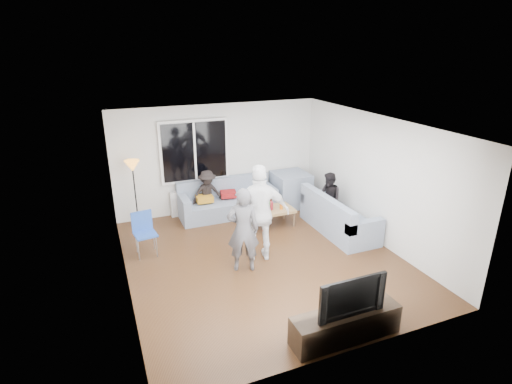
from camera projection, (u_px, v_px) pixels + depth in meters
name	position (u px, v px, depth m)	size (l,w,h in m)	color
floor	(263.00, 259.00, 7.83)	(5.00, 5.50, 0.04)	#56351C
ceiling	(264.00, 124.00, 6.91)	(5.00, 5.50, 0.04)	white
wall_back	(218.00, 158.00, 9.78)	(5.00, 0.04, 2.60)	silver
wall_front	(352.00, 270.00, 4.97)	(5.00, 0.04, 2.60)	silver
wall_left	(119.00, 217.00, 6.48)	(0.04, 5.50, 2.60)	silver
wall_right	(377.00, 179.00, 8.26)	(0.04, 5.50, 2.60)	silver
window_frame	(194.00, 151.00, 9.41)	(1.62, 0.06, 1.47)	white
window_glass	(195.00, 151.00, 9.37)	(1.50, 0.02, 1.35)	black
window_mullion	(195.00, 152.00, 9.37)	(0.05, 0.03, 1.35)	white
radiator	(197.00, 201.00, 9.80)	(1.30, 0.12, 0.62)	silver
potted_plant	(206.00, 181.00, 9.68)	(0.22, 0.17, 0.39)	#3B6A2A
vase	(183.00, 188.00, 9.52)	(0.17, 0.17, 0.17)	silver
sofa_back_section	(228.00, 198.00, 9.66)	(2.30, 0.85, 0.85)	gray
sofa_right_section	(339.00, 213.00, 8.81)	(0.85, 2.00, 0.85)	gray
sofa_corner	(291.00, 189.00, 10.26)	(0.85, 0.85, 0.85)	gray
cushion_yellow	(204.00, 199.00, 9.41)	(0.38, 0.32, 0.14)	#C0801C
cushion_red	(228.00, 194.00, 9.70)	(0.36, 0.30, 0.13)	maroon
coffee_table	(269.00, 217.00, 9.16)	(1.10, 0.60, 0.40)	#9F794D
pitcher	(269.00, 206.00, 9.07)	(0.17, 0.17, 0.17)	maroon
side_chair	(145.00, 235.00, 7.82)	(0.40, 0.40, 0.86)	#274FAC
floor_lamp	(135.00, 195.00, 8.85)	(0.32, 0.32, 1.56)	orange
player_left	(243.00, 230.00, 7.19)	(0.58, 0.38, 1.58)	#4C4C51
player_right	(260.00, 213.00, 7.52)	(1.10, 0.46, 1.87)	white
spectator_right	(329.00, 199.00, 9.14)	(0.59, 0.46, 1.21)	black
spectator_back	(208.00, 194.00, 9.46)	(0.75, 0.43, 1.16)	black
tv_console	(345.00, 325.00, 5.64)	(1.60, 0.40, 0.44)	#2E2117
television	(348.00, 294.00, 5.46)	(1.02, 0.13, 0.59)	black
bottle_d	(281.00, 204.00, 9.06)	(0.07, 0.07, 0.25)	#C55E11
bottle_b	(269.00, 207.00, 8.90)	(0.08, 0.08, 0.25)	#167D20
bottle_c	(271.00, 203.00, 9.22)	(0.07, 0.07, 0.19)	#32160B
bottle_a	(254.00, 205.00, 9.04)	(0.07, 0.07, 0.23)	orange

